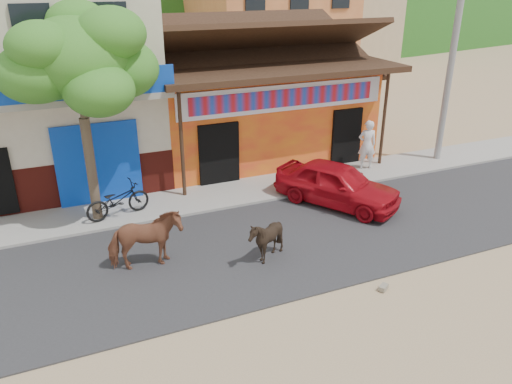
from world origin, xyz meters
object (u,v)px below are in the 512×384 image
cow_tan (145,240)px  cow_dark (266,239)px  red_car (337,184)px  scooter (118,200)px  utility_pole (453,53)px  tree (84,118)px  pedestrian (367,145)px

cow_tan → cow_dark: cow_tan is taller
red_car → scooter: 6.65m
utility_pole → scooter: bearing=-178.4°
cow_tan → scooter: cow_tan is taller
tree → pedestrian: size_ratio=3.32×
scooter → pedestrian: pedestrian is taller
red_car → cow_dark: bearing=-178.6°
pedestrian → red_car: bearing=58.0°
utility_pole → cow_tan: 12.89m
red_car → pedestrian: pedestrian is taller
utility_pole → scooter: size_ratio=4.17×
tree → pedestrian: bearing=2.3°
pedestrian → utility_pole: bearing=-165.5°
red_car → scooter: (-6.45, 1.62, -0.09)m
cow_dark → pedestrian: size_ratio=0.65×
utility_pole → cow_tan: size_ratio=4.53×
scooter → utility_pole: bearing=-102.4°
cow_dark → red_car: red_car is taller
cow_dark → red_car: (3.41, 2.23, 0.08)m
cow_dark → tree: bearing=-125.5°
utility_pole → scooter: (-12.20, -0.34, -3.50)m
cow_dark → scooter: cow_dark is taller
cow_dark → pedestrian: pedestrian is taller
cow_tan → scooter: (-0.21, 3.01, -0.16)m
utility_pole → cow_dark: size_ratio=6.80×
cow_tan → red_car: 6.39m
cow_tan → pedestrian: 9.48m
scooter → cow_tan: bearing=170.0°
utility_pole → scooter: utility_pole is taller
cow_tan → cow_dark: bearing=-103.6°
red_car → scooter: size_ratio=2.05×
utility_pole → cow_dark: utility_pole is taller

